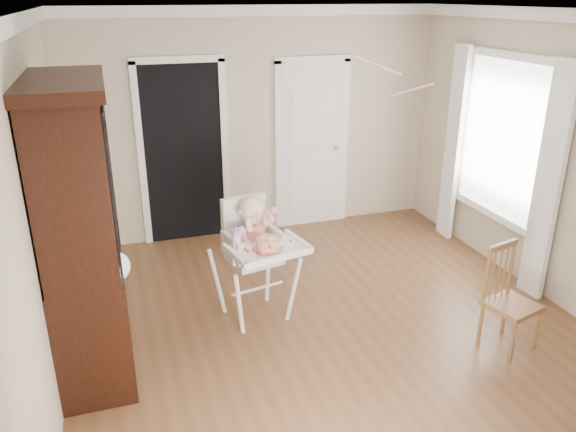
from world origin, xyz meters
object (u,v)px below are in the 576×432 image
object	(u,v)px
high_chair	(254,247)
cake	(268,244)
sippy_cup	(236,238)
china_cabinet	(82,233)
dining_chair	(509,301)

from	to	relation	value
high_chair	cake	world-z (taller)	high_chair
high_chair	cake	distance (m)	0.34
sippy_cup	china_cabinet	distance (m)	1.24
china_cabinet	dining_chair	size ratio (longest dim) A/B	2.52
cake	dining_chair	distance (m)	2.08
high_chair	sippy_cup	bearing A→B (deg)	-154.30
sippy_cup	china_cabinet	bearing A→B (deg)	-174.04
sippy_cup	china_cabinet	xyz separation A→B (m)	(-1.20, -0.13, 0.26)
high_chair	dining_chair	bearing A→B (deg)	-41.69
cake	china_cabinet	world-z (taller)	china_cabinet
sippy_cup	china_cabinet	world-z (taller)	china_cabinet
high_chair	dining_chair	size ratio (longest dim) A/B	1.27
china_cabinet	dining_chair	world-z (taller)	china_cabinet
cake	china_cabinet	size ratio (longest dim) A/B	0.11
sippy_cup	cake	bearing A→B (deg)	-34.23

